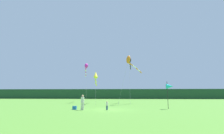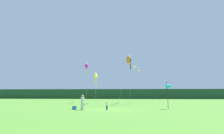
% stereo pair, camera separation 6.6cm
% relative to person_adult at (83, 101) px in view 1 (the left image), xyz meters
% --- Properties ---
extents(ground_plane, '(120.00, 120.00, 0.00)m').
position_rel_person_adult_xyz_m(ground_plane, '(3.20, 0.73, -1.03)').
color(ground_plane, '#4C842D').
extents(distant_treeline, '(108.00, 3.93, 3.78)m').
position_rel_person_adult_xyz_m(distant_treeline, '(3.20, 45.73, 0.86)').
color(distant_treeline, '#1E4228').
rests_on(distant_treeline, ground).
extents(person_adult, '(0.41, 0.41, 1.84)m').
position_rel_person_adult_xyz_m(person_adult, '(0.00, 0.00, 0.00)').
color(person_adult, silver).
rests_on(person_adult, ground).
extents(person_child, '(0.24, 0.24, 1.09)m').
position_rel_person_adult_xyz_m(person_child, '(3.00, 0.27, -0.42)').
color(person_child, '#334C8C').
rests_on(person_child, ground).
extents(cooler_box, '(0.46, 0.40, 0.44)m').
position_rel_person_adult_xyz_m(cooler_box, '(-1.14, 0.58, -0.81)').
color(cooler_box, '#1959B2').
rests_on(cooler_box, ground).
extents(banner_flag_pole, '(0.90, 0.70, 3.60)m').
position_rel_person_adult_xyz_m(banner_flag_pole, '(11.26, 2.23, 1.89)').
color(banner_flag_pole, black).
rests_on(banner_flag_pole, ground).
extents(kite_yellow, '(1.32, 7.36, 6.40)m').
position_rel_person_adult_xyz_m(kite_yellow, '(-0.38, 11.82, 4.41)').
color(kite_yellow, '#B2B2B2').
rests_on(kite_yellow, ground).
extents(kite_black, '(0.96, 8.47, 9.99)m').
position_rel_person_adult_xyz_m(kite_black, '(6.53, 15.60, 8.12)').
color(kite_black, '#B2B2B2').
rests_on(kite_black, ground).
extents(kite_orange, '(5.10, 7.87, 9.45)m').
position_rel_person_adult_xyz_m(kite_orange, '(6.46, 11.49, 7.22)').
color(kite_orange, '#B2B2B2').
rests_on(kite_orange, ground).
extents(kite_magenta, '(2.41, 8.42, 9.02)m').
position_rel_person_adult_xyz_m(kite_magenta, '(-3.64, 17.42, 6.99)').
color(kite_magenta, '#B2B2B2').
rests_on(kite_magenta, ground).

